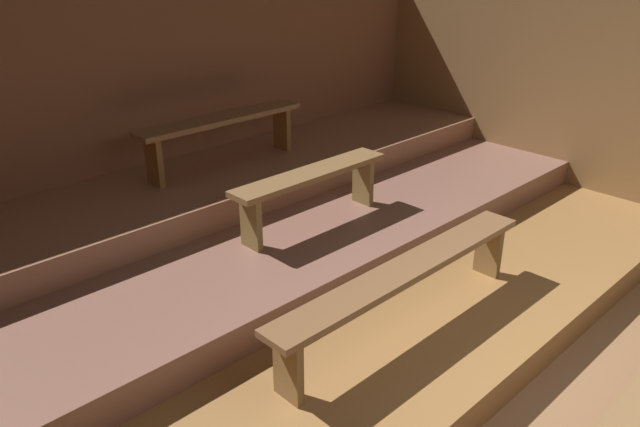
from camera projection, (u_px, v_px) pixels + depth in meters
name	position (u px, v px, depth m)	size (l,w,h in m)	color
ground	(362.00, 323.00, 4.58)	(7.00, 5.45, 0.08)	#976B47
wall_back	(176.00, 113.00, 5.65)	(7.00, 0.06, 2.21)	#945F43
wall_right	(579.00, 100.00, 6.09)	(0.06, 5.45, 2.21)	olive
platform_lower	(312.00, 277.00, 4.87)	(6.20, 3.55, 0.23)	#A06F3D
platform_middle	(262.00, 227.00, 5.17)	(6.20, 2.35, 0.23)	#8C6050
platform_upper	(220.00, 183.00, 5.45)	(6.20, 1.19, 0.23)	#9E6A4E
bench_lower_center	(406.00, 277.00, 3.91)	(2.24, 0.25, 0.45)	brown
bench_middle_center	(311.00, 183.00, 4.82)	(1.45, 0.25, 0.45)	olive
bench_upper_center	(222.00, 127.00, 5.39)	(1.61, 0.25, 0.45)	#91643E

